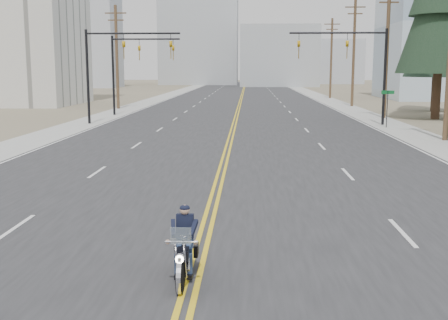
% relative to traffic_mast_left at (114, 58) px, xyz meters
% --- Properties ---
extents(ground_plane, '(400.00, 400.00, 0.00)m').
position_rel_traffic_mast_left_xyz_m(ground_plane, '(8.98, -32.00, -4.94)').
color(ground_plane, '#776D56').
rests_on(ground_plane, ground).
extents(road, '(20.00, 200.00, 0.01)m').
position_rel_traffic_mast_left_xyz_m(road, '(8.98, 38.00, -4.93)').
color(road, '#303033').
rests_on(road, ground).
extents(sidewalk_left, '(3.00, 200.00, 0.01)m').
position_rel_traffic_mast_left_xyz_m(sidewalk_left, '(-2.52, 38.00, -4.93)').
color(sidewalk_left, '#A5A5A0').
rests_on(sidewalk_left, ground).
extents(sidewalk_right, '(3.00, 200.00, 0.01)m').
position_rel_traffic_mast_left_xyz_m(sidewalk_right, '(20.48, 38.00, -4.93)').
color(sidewalk_right, '#A5A5A0').
rests_on(sidewalk_right, ground).
extents(traffic_mast_left, '(7.10, 0.26, 7.00)m').
position_rel_traffic_mast_left_xyz_m(traffic_mast_left, '(0.00, 0.00, 0.00)').
color(traffic_mast_left, black).
rests_on(traffic_mast_left, ground).
extents(traffic_mast_right, '(7.10, 0.26, 7.00)m').
position_rel_traffic_mast_left_xyz_m(traffic_mast_right, '(17.95, 0.00, 0.00)').
color(traffic_mast_right, black).
rests_on(traffic_mast_right, ground).
extents(traffic_mast_far, '(6.10, 0.26, 7.00)m').
position_rel_traffic_mast_left_xyz_m(traffic_mast_far, '(-0.33, 8.00, -0.06)').
color(traffic_mast_far, black).
rests_on(traffic_mast_far, ground).
extents(street_sign, '(0.90, 0.06, 2.62)m').
position_rel_traffic_mast_left_xyz_m(street_sign, '(19.78, -2.00, -3.13)').
color(street_sign, black).
rests_on(street_sign, ground).
extents(utility_pole_c, '(2.20, 0.30, 11.00)m').
position_rel_traffic_mast_left_xyz_m(utility_pole_c, '(21.48, 6.00, 0.79)').
color(utility_pole_c, brown).
rests_on(utility_pole_c, ground).
extents(utility_pole_d, '(2.20, 0.30, 11.50)m').
position_rel_traffic_mast_left_xyz_m(utility_pole_d, '(21.48, 21.00, 1.05)').
color(utility_pole_d, brown).
rests_on(utility_pole_d, ground).
extents(utility_pole_e, '(2.20, 0.30, 11.00)m').
position_rel_traffic_mast_left_xyz_m(utility_pole_e, '(21.48, 38.00, 0.79)').
color(utility_pole_e, brown).
rests_on(utility_pole_e, ground).
extents(utility_pole_left, '(2.20, 0.30, 10.50)m').
position_rel_traffic_mast_left_xyz_m(utility_pole_left, '(-3.52, 16.00, 0.54)').
color(utility_pole_left, brown).
rests_on(utility_pole_left, ground).
extents(haze_bldg_a, '(14.00, 12.00, 22.00)m').
position_rel_traffic_mast_left_xyz_m(haze_bldg_a, '(-26.02, 83.00, 6.06)').
color(haze_bldg_a, '#B7BCC6').
rests_on(haze_bldg_a, ground).
extents(haze_bldg_b, '(18.00, 14.00, 14.00)m').
position_rel_traffic_mast_left_xyz_m(haze_bldg_b, '(16.98, 93.00, 2.06)').
color(haze_bldg_b, '#ADB2B7').
rests_on(haze_bldg_b, ground).
extents(haze_bldg_c, '(16.00, 12.00, 18.00)m').
position_rel_traffic_mast_left_xyz_m(haze_bldg_c, '(48.98, 78.00, 4.06)').
color(haze_bldg_c, '#B7BCC6').
rests_on(haze_bldg_c, ground).
extents(haze_bldg_d, '(20.00, 15.00, 26.00)m').
position_rel_traffic_mast_left_xyz_m(haze_bldg_d, '(-3.02, 108.00, 8.06)').
color(haze_bldg_d, '#ADB2B7').
rests_on(haze_bldg_d, ground).
extents(haze_bldg_e, '(14.00, 14.00, 12.00)m').
position_rel_traffic_mast_left_xyz_m(haze_bldg_e, '(33.98, 118.00, 1.06)').
color(haze_bldg_e, '#B7BCC6').
rests_on(haze_bldg_e, ground).
extents(haze_bldg_f, '(12.00, 12.00, 16.00)m').
position_rel_traffic_mast_left_xyz_m(haze_bldg_f, '(-41.02, 98.00, 3.06)').
color(haze_bldg_f, '#ADB2B7').
rests_on(haze_bldg_f, ground).
extents(motorcyclist, '(0.83, 1.89, 1.47)m').
position_rel_traffic_mast_left_xyz_m(motorcyclist, '(8.81, -31.40, -4.20)').
color(motorcyclist, black).
rests_on(motorcyclist, ground).
extents(conifer_far, '(6.24, 6.24, 16.72)m').
position_rel_traffic_mast_left_xyz_m(conifer_far, '(28.21, 14.00, 4.66)').
color(conifer_far, '#382619').
rests_on(conifer_far, ground).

